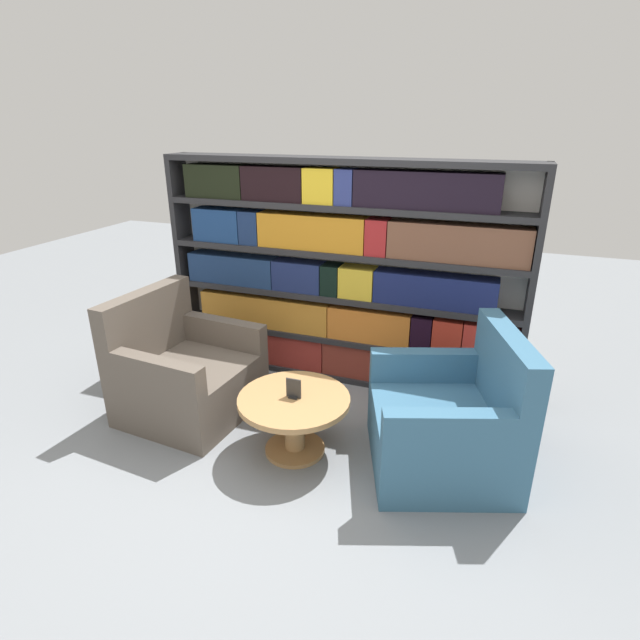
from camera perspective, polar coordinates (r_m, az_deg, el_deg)
ground_plane at (r=3.64m, az=-5.00°, el=-15.81°), size 14.00×14.00×0.00m
bookshelf at (r=4.36m, az=2.24°, el=4.97°), size 3.14×0.30×1.94m
armchair_left at (r=4.16m, az=-15.18°, el=-6.09°), size 0.98×1.01×0.98m
armchair_right at (r=3.53m, az=14.46°, el=-11.46°), size 1.16×1.18×0.98m
coffee_table at (r=3.55m, az=-2.97°, el=-10.55°), size 0.78×0.78×0.44m
table_sign at (r=3.46m, az=-3.03°, el=-7.96°), size 0.11×0.06×0.14m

